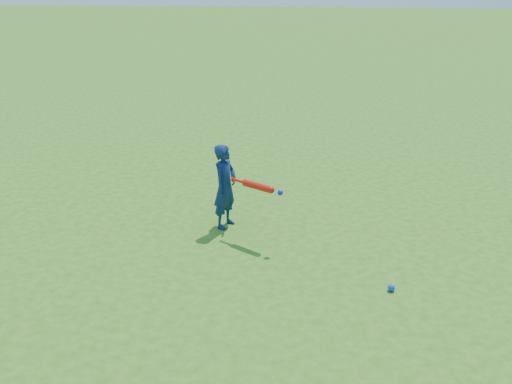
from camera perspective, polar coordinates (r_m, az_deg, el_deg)
ground at (r=7.40m, az=-1.30°, el=-3.71°), size 80.00×80.00×0.00m
child at (r=7.28m, az=-3.10°, el=0.55°), size 0.39×0.47×1.11m
ground_ball_blue at (r=6.22m, az=13.38°, el=-9.31°), size 0.08×0.08×0.08m
bat_swing at (r=6.84m, az=0.38°, el=0.52°), size 0.67×0.45×0.09m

